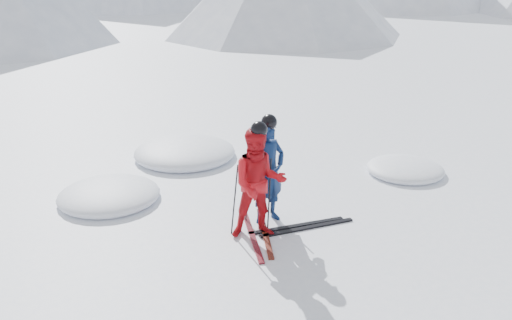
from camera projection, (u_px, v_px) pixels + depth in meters
ground at (364, 204)px, 9.91m from camera, size 160.00×160.00×0.00m
skier_blue at (269, 172)px, 8.98m from camera, size 0.71×0.53×1.77m
skier_red at (259, 184)px, 8.47m from camera, size 1.09×0.99×1.81m
pole_blue_left at (249, 189)px, 9.05m from camera, size 0.12×0.08×1.18m
pole_blue_right at (273, 181)px, 9.40m from camera, size 0.12×0.07×1.18m
pole_red_left at (235, 200)px, 8.63m from camera, size 0.12×0.10×1.21m
pole_red_right at (269, 194)px, 8.84m from camera, size 0.12×0.09×1.21m
ski_worn_left at (252, 236)px, 8.72m from camera, size 0.73×1.61×0.03m
ski_worn_right at (265, 232)px, 8.84m from camera, size 0.83×1.56×0.03m
ski_loose_a at (297, 226)px, 9.06m from camera, size 1.68×0.46×0.03m
ski_loose_b at (307, 228)px, 8.99m from camera, size 1.69×0.40×0.03m
snow_lumps at (205, 171)px, 11.45m from camera, size 7.42×5.26×0.50m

